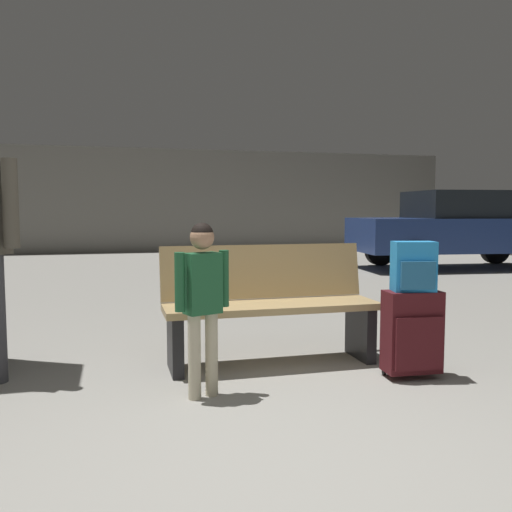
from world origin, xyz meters
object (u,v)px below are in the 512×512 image
Objects in this scene: child at (202,291)px; parked_car_side at (461,227)px; backpack_bright at (414,267)px; suitcase at (412,332)px; bench at (269,305)px.

parked_car_side is (6.07, 6.01, 0.14)m from child.
backpack_bright is 0.31× the size of child.
child reaches higher than suitcase.
bench is at bearing 143.37° from backpack_bright.
suitcase is 0.45m from backpack_bright.
bench reaches higher than suitcase.
child is 8.55m from parked_car_side.
backpack_bright is at bearing -164.07° from suitcase.
suitcase is 0.14× the size of parked_car_side.
parked_car_side reaches higher than child.
parked_car_side reaches higher than bench.
suitcase is at bearing 15.93° from backpack_bright.
parked_car_side is at bearing 44.71° from child.
child reaches higher than bench.
suitcase is 7.58m from parked_car_side.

